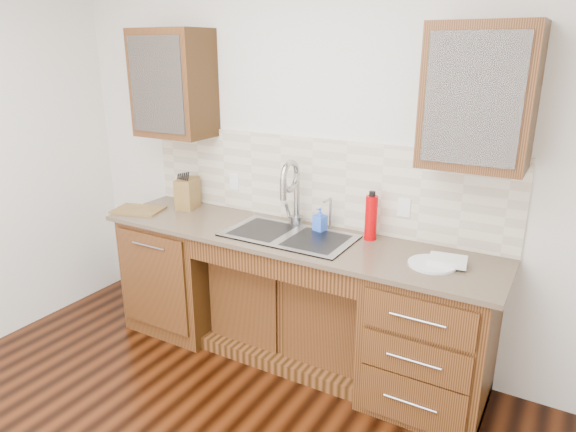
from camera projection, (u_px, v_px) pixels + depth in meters
The scene contains 23 objects.
wall_back at pixel (317, 158), 3.50m from camera, with size 4.00×0.10×2.70m, color white.
base_cabinet_left at pixel (184, 271), 3.94m from camera, with size 0.70×0.62×0.88m, color #593014.
base_cabinet_center at pixel (297, 306), 3.59m from camera, with size 1.20×0.44×0.70m, color #593014.
base_cabinet_right at pixel (430, 337), 3.04m from camera, with size 0.70×0.62×0.88m, color #593014.
countertop at pixel (290, 238), 3.33m from camera, with size 2.70×0.65×0.03m, color #84705B.
backsplash at pixel (313, 181), 3.50m from camera, with size 2.70×0.02×0.59m, color beige.
sink at pixel (289, 248), 3.34m from camera, with size 0.84×0.46×0.19m, color #9E9EA5.
faucet at pixel (297, 196), 3.48m from camera, with size 0.04×0.04×0.40m, color #999993.
filter_tap at pixel (330, 213), 3.39m from camera, with size 0.02×0.02×0.24m, color #999993.
upper_cabinet_left at pixel (174, 84), 3.67m from camera, with size 0.55×0.34×0.75m, color #593014.
upper_cabinet_right at pixel (479, 97), 2.67m from camera, with size 0.55×0.34×0.75m, color #593014.
outlet_left at pixel (234, 182), 3.82m from camera, with size 0.08×0.01×0.12m, color white.
outlet_right at pixel (404, 207), 3.20m from camera, with size 0.08×0.01×0.12m, color white.
soap_bottle at pixel (320, 220), 3.38m from camera, with size 0.07×0.08×0.16m, color blue.
water_bottle at pixel (371, 218), 3.22m from camera, with size 0.08×0.08×0.29m, color #BD0004.
plate at pixel (432, 264), 2.87m from camera, with size 0.27×0.27×0.01m, color silver.
dish_towel at pixel (448, 260), 2.86m from camera, with size 0.20×0.15×0.03m, color white.
knife_block at pixel (188, 193), 3.87m from camera, with size 0.13×0.21×0.23m, color brown.
cutting_board at pixel (138, 210), 3.83m from camera, with size 0.35×0.25×0.02m, color #9D7750.
cup_left_a at pixel (158, 90), 3.76m from camera, with size 0.12×0.12×0.09m, color white.
cup_left_b at pixel (182, 92), 3.65m from camera, with size 0.09×0.09×0.09m, color silver.
cup_right_a at pixel (460, 105), 2.73m from camera, with size 0.14×0.14×0.11m, color white.
cup_right_b at pixel (510, 109), 2.62m from camera, with size 0.10×0.10×0.10m, color white.
Camera 1 is at (1.55, -1.29, 2.07)m, focal length 32.00 mm.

